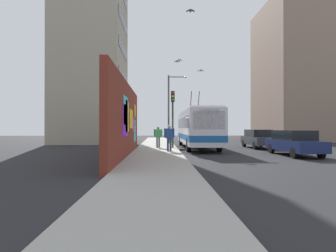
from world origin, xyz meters
TOP-DOWN VIEW (x-y plane):
  - ground_plane at (0.00, 0.00)m, footprint 80.00×80.00m
  - sidewalk_slab at (0.00, 1.60)m, footprint 48.00×3.20m
  - graffiti_wall at (-4.53, 3.35)m, footprint 12.92×0.32m
  - building_far_left at (11.94, 9.20)m, footprint 9.06×7.22m
  - building_far_right at (16.50, -17.00)m, footprint 11.57×8.61m
  - city_bus at (2.96, -1.80)m, footprint 11.45×2.50m
  - parked_car_navy at (-3.50, -7.00)m, footprint 4.93×1.78m
  - parked_car_dark_gray at (2.89, -7.00)m, footprint 4.43×1.74m
  - pedestrian_midblock at (1.70, 1.50)m, footprint 0.23×0.68m
  - pedestrian_at_curb at (-1.79, 0.74)m, footprint 0.24×0.70m
  - traffic_light at (1.30, 0.35)m, footprint 0.49×0.28m
  - street_lamp at (8.11, 0.24)m, footprint 0.44×1.95m
  - flying_pigeons at (1.83, -0.77)m, footprint 8.06×2.33m
  - curbside_puddle at (1.09, -0.60)m, footprint 2.18×2.18m

SIDE VIEW (x-z plane):
  - ground_plane at x=0.00m, z-range 0.00..0.00m
  - curbside_puddle at x=1.09m, z-range 0.00..0.00m
  - sidewalk_slab at x=0.00m, z-range 0.00..0.15m
  - parked_car_dark_gray at x=2.89m, z-range 0.04..1.62m
  - parked_car_navy at x=-3.50m, z-range 0.05..1.63m
  - pedestrian_midblock at x=1.70m, z-range 0.30..1.98m
  - pedestrian_at_curb at x=-1.79m, z-range 0.32..2.09m
  - city_bus at x=2.96m, z-range -0.71..4.28m
  - graffiti_wall at x=-4.53m, z-range 0.00..4.30m
  - traffic_light at x=1.30m, z-range 0.91..5.40m
  - street_lamp at x=8.11m, z-range 0.67..7.64m
  - flying_pigeons at x=1.83m, z-range 6.28..9.20m
  - building_far_right at x=16.50m, z-range 0.00..18.29m
  - building_far_left at x=11.94m, z-range 0.00..21.09m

